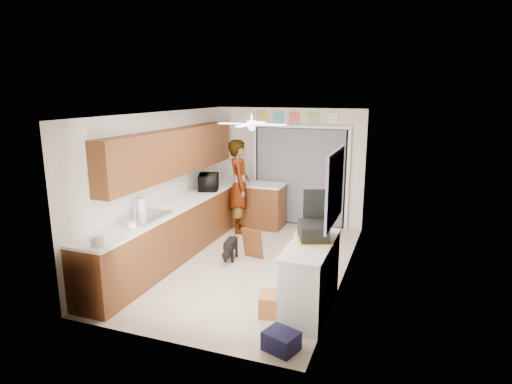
% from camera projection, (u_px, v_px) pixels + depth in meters
% --- Properties ---
extents(floor, '(5.00, 5.00, 0.00)m').
position_uv_depth(floor, '(248.00, 263.00, 7.24)').
color(floor, '#C0AF9B').
rests_on(floor, ground).
extents(ceiling, '(5.00, 5.00, 0.00)m').
position_uv_depth(ceiling, '(247.00, 113.00, 6.67)').
color(ceiling, white).
rests_on(ceiling, ground).
extents(wall_back, '(3.20, 0.00, 3.20)m').
position_uv_depth(wall_back, '(289.00, 167.00, 9.24)').
color(wall_back, silver).
rests_on(wall_back, ground).
extents(wall_front, '(3.20, 0.00, 3.20)m').
position_uv_depth(wall_front, '(165.00, 240.00, 4.67)').
color(wall_front, silver).
rests_on(wall_front, ground).
extents(wall_left, '(0.00, 5.00, 5.00)m').
position_uv_depth(wall_left, '(163.00, 184.00, 7.49)').
color(wall_left, silver).
rests_on(wall_left, ground).
extents(wall_right, '(0.00, 5.00, 5.00)m').
position_uv_depth(wall_right, '(347.00, 200.00, 6.42)').
color(wall_right, silver).
rests_on(wall_right, ground).
extents(left_base_cabinets, '(0.60, 4.80, 0.90)m').
position_uv_depth(left_base_cabinets, '(179.00, 229.00, 7.57)').
color(left_base_cabinets, brown).
rests_on(left_base_cabinets, floor).
extents(left_countertop, '(0.62, 4.80, 0.04)m').
position_uv_depth(left_countertop, '(179.00, 204.00, 7.46)').
color(left_countertop, white).
rests_on(left_countertop, left_base_cabinets).
extents(upper_cabinets, '(0.32, 4.00, 0.80)m').
position_uv_depth(upper_cabinets, '(175.00, 152.00, 7.49)').
color(upper_cabinets, brown).
rests_on(upper_cabinets, wall_left).
extents(sink_basin, '(0.50, 0.76, 0.06)m').
position_uv_depth(sink_basin, '(146.00, 217.00, 6.54)').
color(sink_basin, silver).
rests_on(sink_basin, left_countertop).
extents(faucet, '(0.03, 0.03, 0.22)m').
position_uv_depth(faucet, '(135.00, 210.00, 6.58)').
color(faucet, silver).
rests_on(faucet, left_countertop).
extents(peninsula_base, '(1.00, 0.60, 0.90)m').
position_uv_depth(peninsula_base, '(260.00, 206.00, 9.13)').
color(peninsula_base, brown).
rests_on(peninsula_base, floor).
extents(peninsula_top, '(1.04, 0.64, 0.04)m').
position_uv_depth(peninsula_top, '(260.00, 184.00, 9.02)').
color(peninsula_top, white).
rests_on(peninsula_top, peninsula_base).
extents(back_opening_recess, '(2.00, 0.06, 2.10)m').
position_uv_depth(back_opening_recess, '(300.00, 177.00, 9.17)').
color(back_opening_recess, black).
rests_on(back_opening_recess, wall_back).
extents(curtain_panel, '(1.90, 0.03, 2.05)m').
position_uv_depth(curtain_panel, '(299.00, 177.00, 9.14)').
color(curtain_panel, slate).
rests_on(curtain_panel, wall_back).
extents(door_trim_left, '(0.06, 0.04, 2.10)m').
position_uv_depth(door_trim_left, '(255.00, 174.00, 9.49)').
color(door_trim_left, white).
rests_on(door_trim_left, wall_back).
extents(door_trim_right, '(0.06, 0.04, 2.10)m').
position_uv_depth(door_trim_right, '(348.00, 180.00, 8.81)').
color(door_trim_right, white).
rests_on(door_trim_right, wall_back).
extents(door_trim_head, '(2.10, 0.04, 0.06)m').
position_uv_depth(door_trim_head, '(301.00, 127.00, 8.90)').
color(door_trim_head, white).
rests_on(door_trim_head, wall_back).
extents(header_frame_0, '(0.22, 0.02, 0.22)m').
position_uv_depth(header_frame_0, '(263.00, 117.00, 9.17)').
color(header_frame_0, gold).
rests_on(header_frame_0, wall_back).
extents(header_frame_1, '(0.22, 0.02, 0.22)m').
position_uv_depth(header_frame_1, '(278.00, 117.00, 9.05)').
color(header_frame_1, '#49ADC3').
rests_on(header_frame_1, wall_back).
extents(header_frame_2, '(0.22, 0.02, 0.22)m').
position_uv_depth(header_frame_2, '(294.00, 118.00, 8.94)').
color(header_frame_2, '#DA5852').
rests_on(header_frame_2, wall_back).
extents(header_frame_3, '(0.22, 0.02, 0.22)m').
position_uv_depth(header_frame_3, '(313.00, 118.00, 8.80)').
color(header_frame_3, '#81BF6D').
rests_on(header_frame_3, wall_back).
extents(header_frame_4, '(0.22, 0.02, 0.22)m').
position_uv_depth(header_frame_4, '(333.00, 118.00, 8.67)').
color(header_frame_4, white).
rests_on(header_frame_4, wall_back).
extents(route66_sign, '(0.22, 0.02, 0.26)m').
position_uv_depth(route66_sign, '(248.00, 117.00, 9.29)').
color(route66_sign, silver).
rests_on(route66_sign, wall_back).
extents(right_counter_base, '(0.50, 1.40, 0.90)m').
position_uv_depth(right_counter_base, '(311.00, 278.00, 5.59)').
color(right_counter_base, white).
rests_on(right_counter_base, floor).
extents(right_counter_top, '(0.54, 1.44, 0.04)m').
position_uv_depth(right_counter_top, '(311.00, 244.00, 5.48)').
color(right_counter_top, white).
rests_on(right_counter_top, right_counter_base).
extents(abstract_painting, '(0.03, 1.15, 0.95)m').
position_uv_depth(abstract_painting, '(335.00, 187.00, 5.42)').
color(abstract_painting, '#EF58B1').
rests_on(abstract_painting, wall_right).
extents(ceiling_fan, '(1.14, 1.14, 0.24)m').
position_uv_depth(ceiling_fan, '(252.00, 124.00, 6.89)').
color(ceiling_fan, white).
rests_on(ceiling_fan, ceiling).
extents(microwave, '(0.56, 0.66, 0.31)m').
position_uv_depth(microwave, '(209.00, 182.00, 8.43)').
color(microwave, black).
rests_on(microwave, left_countertop).
extents(cup, '(0.15, 0.15, 0.11)m').
position_uv_depth(cup, '(132.00, 226.00, 6.01)').
color(cup, white).
rests_on(cup, left_countertop).
extents(jar_a, '(0.13, 0.13, 0.14)m').
position_uv_depth(jar_a, '(100.00, 242.00, 5.32)').
color(jar_a, silver).
rests_on(jar_a, left_countertop).
extents(jar_b, '(0.09, 0.09, 0.12)m').
position_uv_depth(jar_b, '(93.00, 241.00, 5.36)').
color(jar_b, silver).
rests_on(jar_b, left_countertop).
extents(paper_towel_roll, '(0.14, 0.14, 0.27)m').
position_uv_depth(paper_towel_roll, '(141.00, 207.00, 6.69)').
color(paper_towel_roll, white).
rests_on(paper_towel_roll, left_countertop).
extents(suitcase, '(0.51, 0.58, 0.21)m').
position_uv_depth(suitcase, '(313.00, 231.00, 5.63)').
color(suitcase, black).
rests_on(suitcase, right_counter_top).
extents(suitcase_rim, '(0.62, 0.70, 0.02)m').
position_uv_depth(suitcase_rim, '(313.00, 239.00, 5.65)').
color(suitcase_rim, yellow).
rests_on(suitcase_rim, suitcase).
extents(suitcase_lid, '(0.40, 0.18, 0.50)m').
position_uv_depth(suitcase_lid, '(318.00, 207.00, 5.84)').
color(suitcase_lid, black).
rests_on(suitcase_lid, suitcase).
extents(cardboard_box, '(0.52, 0.44, 0.28)m').
position_uv_depth(cardboard_box, '(277.00, 305.00, 5.54)').
color(cardboard_box, '#A86935').
rests_on(cardboard_box, floor).
extents(navy_crate, '(0.44, 0.40, 0.22)m').
position_uv_depth(navy_crate, '(281.00, 341.00, 4.79)').
color(navy_crate, '#151535').
rests_on(navy_crate, floor).
extents(cabinet_door_panel, '(0.39, 0.20, 0.55)m').
position_uv_depth(cabinet_door_panel, '(253.00, 243.00, 7.38)').
color(cabinet_door_panel, brown).
rests_on(cabinet_door_panel, floor).
extents(man, '(0.70, 0.82, 1.91)m').
position_uv_depth(man, '(239.00, 186.00, 8.70)').
color(man, white).
rests_on(man, floor).
extents(dog, '(0.28, 0.54, 0.40)m').
position_uv_depth(dog, '(231.00, 248.00, 7.36)').
color(dog, black).
rests_on(dog, floor).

